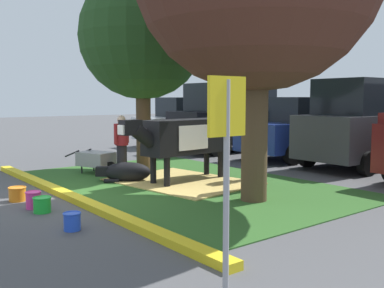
{
  "coord_description": "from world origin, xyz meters",
  "views": [
    {
      "loc": [
        8.14,
        -3.93,
        1.98
      ],
      "look_at": [
        -0.08,
        2.53,
        0.9
      ],
      "focal_mm": 41.36,
      "sensor_mm": 36.0,
      "label": 1
    }
  ],
  "objects": [
    {
      "name": "person_handler",
      "position": [
        -1.81,
        1.6,
        0.83
      ],
      "size": [
        0.34,
        0.5,
        1.55
      ],
      "color": "black",
      "rests_on": "ground"
    },
    {
      "name": "bucket_green",
      "position": [
        0.6,
        -1.32,
        0.14
      ],
      "size": [
        0.32,
        0.32,
        0.27
      ],
      "color": "green",
      "rests_on": "ground"
    },
    {
      "name": "sedan_blue",
      "position": [
        -1.11,
        7.92,
        0.98
      ],
      "size": [
        2.12,
        4.45,
        2.02
      ],
      "color": "navy",
      "rests_on": "ground"
    },
    {
      "name": "sedan_silver",
      "position": [
        -6.73,
        7.51,
        0.98
      ],
      "size": [
        2.12,
        4.45,
        2.02
      ],
      "color": "silver",
      "rests_on": "ground"
    },
    {
      "name": "wheelbarrow",
      "position": [
        -2.42,
        1.19,
        0.39
      ],
      "size": [
        1.6,
        0.97,
        0.63
      ],
      "color": "gray",
      "rests_on": "ground"
    },
    {
      "name": "suv_dark_grey",
      "position": [
        1.22,
        8.02,
        1.27
      ],
      "size": [
        2.23,
        4.65,
        2.52
      ],
      "color": "#3D3D42",
      "rests_on": "ground"
    },
    {
      "name": "calf_lying",
      "position": [
        -0.96,
        1.23,
        0.24
      ],
      "size": [
        1.04,
        1.24,
        0.48
      ],
      "color": "black",
      "rests_on": "ground"
    },
    {
      "name": "parking_sign",
      "position": [
        5.1,
        -1.13,
        1.54
      ],
      "size": [
        0.06,
        0.44,
        2.19
      ],
      "color": "#99999E",
      "rests_on": "ground"
    },
    {
      "name": "cow_holstein",
      "position": [
        -0.09,
        2.33,
        1.08
      ],
      "size": [
        0.89,
        3.14,
        1.53
      ],
      "color": "black",
      "rests_on": "ground"
    },
    {
      "name": "curb_yellow",
      "position": [
        0.04,
        -0.53,
        0.06
      ],
      "size": [
        9.18,
        0.24,
        0.12
      ],
      "primitive_type": "cube",
      "color": "yellow",
      "rests_on": "ground"
    },
    {
      "name": "hay_bedding",
      "position": [
        -0.08,
        2.23,
        0.03
      ],
      "size": [
        3.49,
        2.8,
        0.04
      ],
      "primitive_type": "cube",
      "rotation": [
        0.0,
        0.0,
        0.13
      ],
      "color": "tan",
      "rests_on": "ground"
    },
    {
      "name": "shade_tree_left",
      "position": [
        -2.19,
        2.5,
        3.64
      ],
      "size": [
        3.41,
        3.41,
        5.37
      ],
      "color": "#4C3823",
      "rests_on": "ground"
    },
    {
      "name": "ground_plane",
      "position": [
        0.0,
        0.0,
        0.0
      ],
      "size": [
        80.0,
        80.0,
        0.0
      ],
      "primitive_type": "plane",
      "color": "#4C4C4F"
    },
    {
      "name": "person_visitor_far",
      "position": [
        0.8,
        3.7,
        0.86
      ],
      "size": [
        0.38,
        0.42,
        1.6
      ],
      "color": "#23478C",
      "rests_on": "ground"
    },
    {
      "name": "grass_island",
      "position": [
        0.04,
        2.17,
        0.01
      ],
      "size": [
        7.98,
        5.11,
        0.02
      ],
      "primitive_type": "cube",
      "color": "#2D5B23",
      "rests_on": "ground"
    },
    {
      "name": "bucket_orange",
      "position": [
        -0.56,
        -1.39,
        0.14
      ],
      "size": [
        0.34,
        0.34,
        0.28
      ],
      "color": "orange",
      "rests_on": "ground"
    },
    {
      "name": "bucket_pink",
      "position": [
        0.21,
        -1.34,
        0.16
      ],
      "size": [
        0.29,
        0.29,
        0.31
      ],
      "color": "#EA3893",
      "rests_on": "ground"
    },
    {
      "name": "suv_black",
      "position": [
        -4.04,
        7.5,
        1.27
      ],
      "size": [
        2.23,
        4.65,
        2.52
      ],
      "color": "black",
      "rests_on": "ground"
    },
    {
      "name": "person_visitor_near",
      "position": [
        1.58,
        2.78,
        0.83
      ],
      "size": [
        0.34,
        0.53,
        1.56
      ],
      "color": "#9E7F5B",
      "rests_on": "ground"
    },
    {
      "name": "bucket_blue",
      "position": [
        1.91,
        -1.33,
        0.14
      ],
      "size": [
        0.28,
        0.28,
        0.27
      ],
      "color": "blue",
      "rests_on": "ground"
    }
  ]
}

